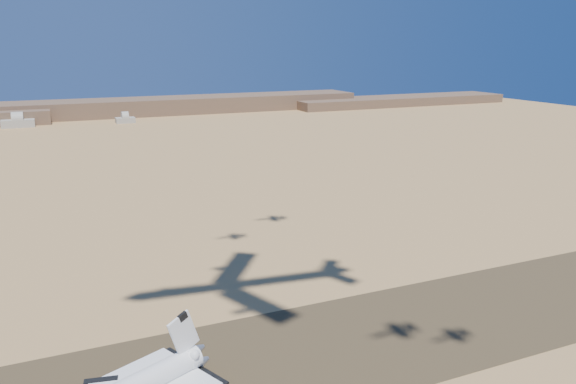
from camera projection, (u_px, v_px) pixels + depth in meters
name	position (u px, v px, depth m)	size (l,w,h in m)	color
ground	(235.00, 370.00, 140.08)	(1200.00, 1200.00, 0.00)	tan
runway	(235.00, 370.00, 140.07)	(600.00, 50.00, 0.06)	#493824
ridgeline	(141.00, 109.00, 630.31)	(960.00, 90.00, 18.00)	brown
hangars	(13.00, 123.00, 537.60)	(200.50, 29.50, 30.00)	#A3A090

